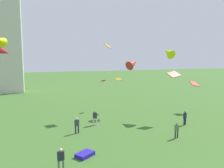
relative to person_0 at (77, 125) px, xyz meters
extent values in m
cube|color=beige|center=(-8.90, 34.61, 19.71)|extent=(5.25, 5.25, 41.43)
cylinder|color=#1E2333|center=(0.17, 0.09, -0.58)|extent=(0.16, 0.16, 0.85)
cylinder|color=#1E2333|center=(-0.17, -0.09, -0.58)|extent=(0.16, 0.16, 0.85)
cube|color=#2D3338|center=(0.00, 0.00, 0.18)|extent=(0.53, 0.45, 0.67)
sphere|color=beige|center=(0.00, 0.00, 0.65)|extent=(0.25, 0.25, 0.25)
cylinder|color=#2D3338|center=(9.33, -4.98, -0.61)|extent=(0.15, 0.15, 0.79)
cylinder|color=#2D3338|center=(9.68, -4.89, -0.61)|extent=(0.15, 0.15, 0.79)
cube|color=#51754C|center=(9.50, -4.93, 0.10)|extent=(0.47, 0.34, 0.63)
sphere|color=#A37556|center=(9.50, -4.93, 0.52)|extent=(0.23, 0.23, 0.23)
cylinder|color=#1E2333|center=(13.38, -1.34, -0.58)|extent=(0.16, 0.16, 0.85)
cylinder|color=#1E2333|center=(13.04, -1.53, -0.58)|extent=(0.16, 0.16, 0.85)
cube|color=#1E2333|center=(13.21, -1.43, 0.18)|extent=(0.53, 0.46, 0.67)
sphere|color=brown|center=(13.21, -1.43, 0.64)|extent=(0.25, 0.25, 0.25)
cylinder|color=#51754C|center=(-2.89, -7.97, -0.58)|extent=(0.16, 0.16, 0.85)
cylinder|color=#51754C|center=(-2.54, -7.81, -0.58)|extent=(0.16, 0.16, 0.85)
cube|color=#1E2333|center=(-2.71, -7.89, 0.18)|extent=(0.53, 0.43, 0.67)
sphere|color=beige|center=(-2.71, -7.89, 0.64)|extent=(0.25, 0.25, 0.25)
cylinder|color=silver|center=(2.48, 2.28, -0.57)|extent=(0.16, 0.16, 0.88)
cylinder|color=silver|center=(2.88, 2.26, -0.57)|extent=(0.16, 0.16, 0.88)
cube|color=#2D3338|center=(2.68, 2.27, 0.22)|extent=(0.49, 0.30, 0.69)
sphere|color=#A37556|center=(2.68, 2.27, 0.69)|extent=(0.26, 0.26, 0.26)
cube|color=#BA3629|center=(13.14, 1.09, 5.12)|extent=(1.97, 1.50, 0.84)
cube|color=#B99121|center=(8.31, 8.69, 3.92)|extent=(0.92, 1.23, 0.37)
cube|color=orange|center=(5.88, 6.83, 8.96)|extent=(0.95, 1.47, 1.03)
cube|color=#BA0608|center=(19.25, 4.42, 3.27)|extent=(1.47, 1.70, 0.78)
cone|color=red|center=(-8.12, 11.91, 8.18)|extent=(2.41, 2.25, 1.75)
cone|color=#B32B23|center=(9.81, 6.63, 6.45)|extent=(2.67, 2.29, 1.99)
cube|color=#D1166B|center=(6.29, 10.18, 3.63)|extent=(0.93, 0.78, 0.30)
cone|color=#D5E20D|center=(14.04, 3.92, 8.06)|extent=(1.35, 2.21, 1.92)
cube|color=#251AA3|center=(-0.49, -6.02, -0.84)|extent=(1.84, 1.70, 0.33)
camera|label=1|loc=(-4.52, -24.18, 7.45)|focal=36.39mm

